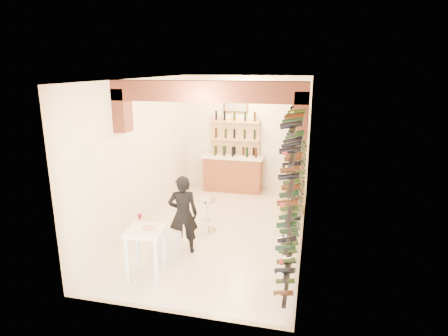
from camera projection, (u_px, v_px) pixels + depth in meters
name	position (u px, v px, depth m)	size (l,w,h in m)	color
ground	(221.00, 229.00, 8.25)	(6.00, 6.00, 0.00)	silver
room_shell	(217.00, 129.00, 7.42)	(3.52, 6.02, 3.21)	white
wine_rack	(295.00, 164.00, 7.50)	(0.32, 5.70, 2.56)	black
back_counter	(233.00, 172.00, 10.66)	(1.70, 0.62, 1.29)	brown
back_shelving	(235.00, 149.00, 10.72)	(1.40, 0.31, 2.73)	tan
tasting_table	(146.00, 238.00, 6.21)	(0.66, 0.66, 1.04)	white
white_stool	(166.00, 245.00, 6.96)	(0.40, 0.40, 0.50)	white
person	(183.00, 215.00, 7.05)	(0.55, 0.36, 1.52)	black
chrome_barstool	(207.00, 212.00, 8.03)	(0.39, 0.39, 0.75)	silver
crate_lower	(290.00, 205.00, 9.19)	(0.55, 0.38, 0.33)	tan
crate_upper	(291.00, 193.00, 9.11)	(0.47, 0.32, 0.27)	tan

